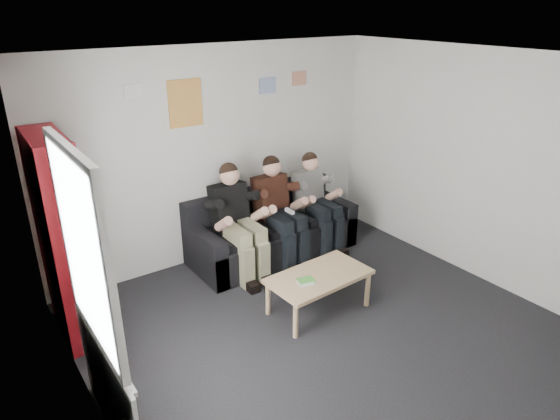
{
  "coord_description": "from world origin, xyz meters",
  "views": [
    {
      "loc": [
        -2.84,
        -2.88,
        3.15
      ],
      "look_at": [
        0.11,
        1.3,
        0.99
      ],
      "focal_mm": 32.0,
      "sensor_mm": 36.0,
      "label": 1
    }
  ],
  "objects_px": {
    "person_left": "(239,222)",
    "person_middle": "(280,211)",
    "coffee_table": "(319,279)",
    "person_right": "(317,202)",
    "sofa": "(271,232)",
    "bookshelf": "(64,239)"
  },
  "relations": [
    {
      "from": "coffee_table",
      "to": "person_right",
      "type": "distance_m",
      "value": 1.56
    },
    {
      "from": "bookshelf",
      "to": "person_left",
      "type": "distance_m",
      "value": 2.0
    },
    {
      "from": "bookshelf",
      "to": "person_left",
      "type": "relative_size",
      "value": 1.5
    },
    {
      "from": "person_middle",
      "to": "person_right",
      "type": "xyz_separation_m",
      "value": [
        0.61,
        0.0,
        -0.02
      ]
    },
    {
      "from": "coffee_table",
      "to": "person_middle",
      "type": "height_order",
      "value": "person_middle"
    },
    {
      "from": "sofa",
      "to": "person_middle",
      "type": "distance_m",
      "value": 0.42
    },
    {
      "from": "coffee_table",
      "to": "person_left",
      "type": "xyz_separation_m",
      "value": [
        -0.28,
        1.21,
        0.29
      ]
    },
    {
      "from": "bookshelf",
      "to": "person_middle",
      "type": "distance_m",
      "value": 2.61
    },
    {
      "from": "sofa",
      "to": "person_right",
      "type": "height_order",
      "value": "person_right"
    },
    {
      "from": "bookshelf",
      "to": "sofa",
      "type": "bearing_deg",
      "value": 7.69
    },
    {
      "from": "person_left",
      "to": "person_right",
      "type": "distance_m",
      "value": 1.23
    },
    {
      "from": "person_middle",
      "to": "sofa",
      "type": "bearing_deg",
      "value": 87.43
    },
    {
      "from": "sofa",
      "to": "person_right",
      "type": "bearing_deg",
      "value": -18.06
    },
    {
      "from": "coffee_table",
      "to": "person_right",
      "type": "xyz_separation_m",
      "value": [
        0.95,
        1.21,
        0.27
      ]
    },
    {
      "from": "person_middle",
      "to": "person_right",
      "type": "height_order",
      "value": "person_middle"
    },
    {
      "from": "person_left",
      "to": "person_right",
      "type": "bearing_deg",
      "value": -0.35
    },
    {
      "from": "sofa",
      "to": "coffee_table",
      "type": "xyz_separation_m",
      "value": [
        -0.34,
        -1.41,
        0.08
      ]
    },
    {
      "from": "bookshelf",
      "to": "coffee_table",
      "type": "relative_size",
      "value": 1.88
    },
    {
      "from": "sofa",
      "to": "coffee_table",
      "type": "height_order",
      "value": "sofa"
    },
    {
      "from": "person_left",
      "to": "person_middle",
      "type": "relative_size",
      "value": 1.01
    },
    {
      "from": "bookshelf",
      "to": "person_middle",
      "type": "xyz_separation_m",
      "value": [
        2.58,
        0.06,
        -0.36
      ]
    },
    {
      "from": "sofa",
      "to": "person_left",
      "type": "distance_m",
      "value": 0.75
    }
  ]
}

